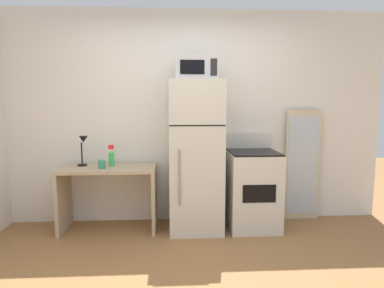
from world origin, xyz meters
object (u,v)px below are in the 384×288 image
desk_lamp (83,146)px  oven_range (253,189)px  spray_bottle (111,158)px  desk (109,186)px  microwave (196,69)px  leaning_mirror (302,165)px  coffee_mug (102,164)px  refrigerator (196,156)px

desk_lamp → oven_range: bearing=-2.8°
oven_range → spray_bottle: bearing=177.6°
desk → microwave: bearing=-3.5°
desk_lamp → leaning_mirror: size_ratio=0.25×
desk → leaning_mirror: size_ratio=0.78×
spray_bottle → leaning_mirror: bearing=4.5°
microwave → desk_lamp: bearing=174.5°
desk_lamp → oven_range: desk_lamp is taller
desk → leaning_mirror: bearing=5.3°
coffee_mug → refrigerator: (1.06, 0.06, 0.07)m
spray_bottle → coffee_mug: bearing=-121.0°
spray_bottle → coffee_mug: spray_bottle is taller
refrigerator → desk: bearing=177.6°
coffee_mug → leaning_mirror: 2.46m
refrigerator → microwave: (0.00, -0.02, 1.00)m
desk_lamp → spray_bottle: size_ratio=1.42×
desk → refrigerator: size_ratio=0.63×
desk → microwave: 1.69m
desk → oven_range: bearing=-1.1°
refrigerator → leaning_mirror: (1.38, 0.26, -0.17)m
coffee_mug → leaning_mirror: (2.44, 0.33, -0.10)m
desk → spray_bottle: 0.33m
desk → coffee_mug: 0.30m
desk → oven_range: (1.69, -0.03, -0.05)m
desk → desk_lamp: size_ratio=3.10×
refrigerator → leaning_mirror: bearing=10.8°
desk_lamp → microwave: (1.31, -0.13, 0.87)m
desk_lamp → desk: bearing=-12.1°
desk → microwave: microwave is taller
spray_bottle → oven_range: (1.66, -0.07, -0.38)m
desk → desk_lamp: desk_lamp is taller
spray_bottle → coffee_mug: size_ratio=2.62×
spray_bottle → refrigerator: bearing=-4.5°
spray_bottle → oven_range: 1.71m
oven_range → leaning_mirror: bearing=20.1°
spray_bottle → microwave: (0.98, -0.10, 1.02)m
desk_lamp → refrigerator: bearing=-4.6°
microwave → leaning_mirror: size_ratio=0.33×
coffee_mug → oven_range: (1.74, 0.07, -0.33)m
desk → microwave: size_ratio=2.38×
coffee_mug → leaning_mirror: leaning_mirror is taller
microwave → oven_range: bearing=2.5°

